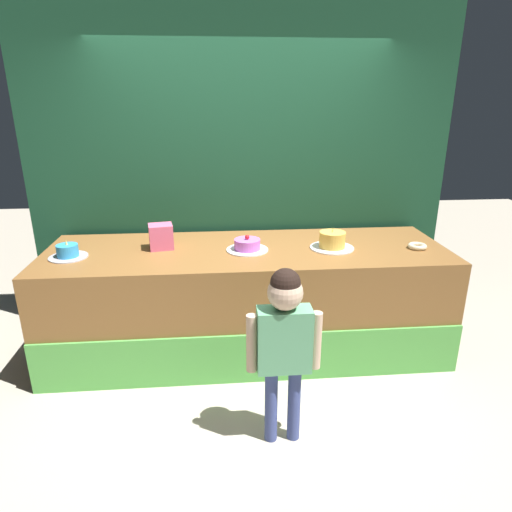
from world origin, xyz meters
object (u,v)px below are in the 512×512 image
(child_figure, at_px, (284,334))
(pink_box, at_px, (161,237))
(donut, at_px, (417,246))
(cake_right, at_px, (332,241))
(cake_center, at_px, (247,245))
(cake_left, at_px, (68,252))

(child_figure, bearing_deg, pink_box, 124.42)
(donut, distance_m, cake_right, 0.69)
(child_figure, bearing_deg, cake_right, 63.08)
(child_figure, relative_size, cake_right, 3.26)
(child_figure, distance_m, donut, 1.60)
(pink_box, height_order, donut, pink_box)
(pink_box, relative_size, donut, 1.34)
(pink_box, height_order, cake_center, pink_box)
(cake_right, bearing_deg, child_figure, -116.92)
(child_figure, relative_size, donut, 7.76)
(pink_box, distance_m, donut, 2.05)
(donut, height_order, cake_center, cake_center)
(cake_center, height_order, cake_right, cake_right)
(cake_left, bearing_deg, child_figure, -34.58)
(child_figure, height_order, cake_right, child_figure)
(child_figure, bearing_deg, donut, 39.39)
(child_figure, height_order, cake_center, child_figure)
(pink_box, xyz_separation_m, donut, (2.04, -0.19, -0.08))
(pink_box, relative_size, cake_right, 0.56)
(cake_right, bearing_deg, donut, -5.53)
(cake_left, bearing_deg, cake_center, 2.07)
(donut, relative_size, cake_right, 0.42)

